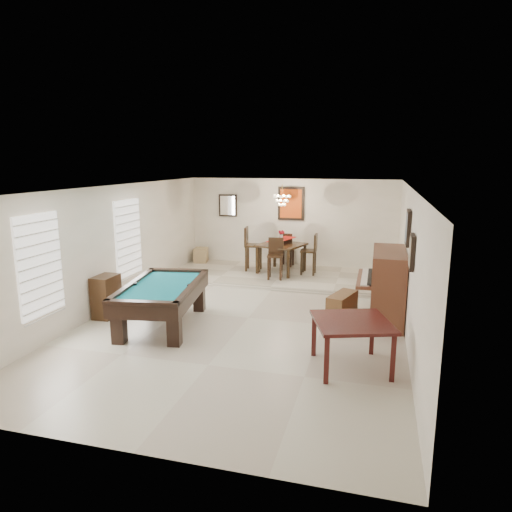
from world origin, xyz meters
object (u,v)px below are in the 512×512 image
at_px(dining_chair_south, 275,259).
at_px(chandelier, 282,196).
at_px(dining_table, 281,256).
at_px(corner_bench, 201,255).
at_px(flower_vase, 281,235).
at_px(upright_piano, 379,285).
at_px(pool_table, 163,305).
at_px(apothecary_chest, 106,296).
at_px(piano_bench, 342,305).
at_px(dining_chair_west, 254,249).
at_px(square_table, 351,344).
at_px(dining_chair_east, 309,254).
at_px(dining_chair_north, 287,249).

bearing_deg(dining_chair_south, chandelier, 75.61).
distance_m(dining_table, corner_bench, 2.68).
bearing_deg(flower_vase, upright_piano, -48.05).
bearing_deg(upright_piano, pool_table, -160.37).
xyz_separation_m(flower_vase, chandelier, (0.06, -0.25, 1.04)).
bearing_deg(apothecary_chest, dining_table, 56.55).
distance_m(piano_bench, apothecary_chest, 4.75).
relative_size(piano_bench, flower_vase, 3.26).
xyz_separation_m(upright_piano, piano_bench, (-0.70, -0.05, -0.46)).
bearing_deg(flower_vase, piano_bench, -57.27).
relative_size(upright_piano, chandelier, 2.80).
height_order(piano_bench, dining_chair_west, dining_chair_west).
bearing_deg(square_table, apothecary_chest, 167.45).
bearing_deg(upright_piano, dining_chair_west, 139.31).
xyz_separation_m(apothecary_chest, dining_table, (2.72, 4.12, 0.14)).
xyz_separation_m(piano_bench, dining_table, (-1.87, 2.91, 0.33)).
bearing_deg(chandelier, dining_chair_south, -97.20).
distance_m(dining_chair_east, corner_bench, 3.41).
xyz_separation_m(piano_bench, chandelier, (-1.81, 2.66, 1.96)).
bearing_deg(dining_table, apothecary_chest, -123.45).
xyz_separation_m(square_table, piano_bench, (-0.31, 2.30, -0.14)).
relative_size(dining_chair_west, dining_chair_east, 1.10).
bearing_deg(dining_table, dining_chair_south, -90.28).
bearing_deg(dining_chair_south, pool_table, -118.79).
distance_m(dining_chair_south, corner_bench, 2.95).
relative_size(dining_table, flower_vase, 4.06).
distance_m(pool_table, dining_chair_west, 4.36).
height_order(square_table, flower_vase, flower_vase).
bearing_deg(pool_table, flower_vase, 62.84).
distance_m(piano_bench, chandelier, 3.77).
relative_size(pool_table, piano_bench, 2.69).
bearing_deg(apothecary_chest, flower_vase, 56.55).
bearing_deg(flower_vase, pool_table, -108.20).
distance_m(apothecary_chest, flower_vase, 4.99).
relative_size(square_table, dining_chair_east, 1.00).
relative_size(pool_table, flower_vase, 8.78).
relative_size(dining_chair_south, dining_chair_north, 1.08).
xyz_separation_m(pool_table, dining_chair_west, (0.62, 4.30, 0.33)).
bearing_deg(upright_piano, piano_bench, -175.54).
relative_size(apothecary_chest, dining_chair_north, 0.88).
distance_m(piano_bench, flower_vase, 3.58).
height_order(dining_chair_north, chandelier, chandelier).
distance_m(dining_table, dining_chair_west, 0.80).
height_order(square_table, upright_piano, upright_piano).
distance_m(dining_table, flower_vase, 0.58).
bearing_deg(square_table, chandelier, 113.20).
relative_size(upright_piano, dining_chair_east, 1.54).
bearing_deg(dining_chair_north, piano_bench, 119.33).
height_order(apothecary_chest, dining_chair_west, dining_chair_west).
relative_size(dining_chair_north, corner_bench, 2.07).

